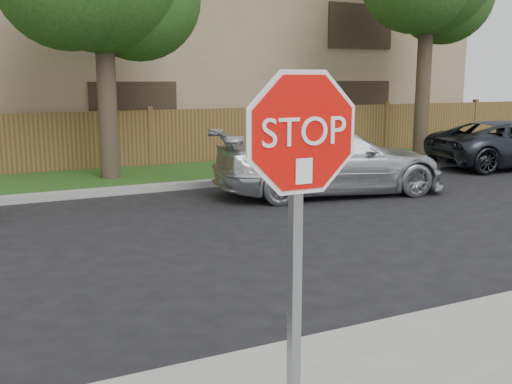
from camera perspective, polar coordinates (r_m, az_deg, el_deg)
far_curb at (r=12.85m, az=-23.00°, el=-0.74°), size 70.00×0.30×0.15m
stop_sign at (r=3.52m, az=4.20°, el=0.48°), size 1.01×0.13×2.55m
sedan_right at (r=12.91m, az=7.06°, el=3.02°), size 5.26×2.84×1.45m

